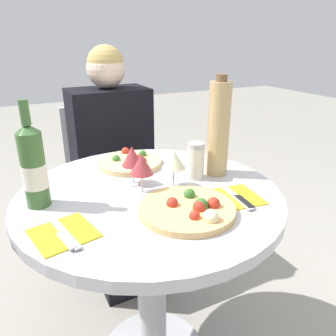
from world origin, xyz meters
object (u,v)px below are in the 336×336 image
(seated_diner, at_px, (118,182))
(chair_behind_diner, at_px, (111,187))
(tall_carafe, at_px, (219,129))
(wine_bottle, at_px, (33,167))
(pizza_large, at_px, (189,209))
(dining_table, at_px, (151,235))

(seated_diner, bearing_deg, chair_behind_diner, -90.00)
(tall_carafe, bearing_deg, wine_bottle, 176.91)
(pizza_large, bearing_deg, chair_behind_diner, 88.00)
(dining_table, distance_m, tall_carafe, 0.45)
(seated_diner, bearing_deg, dining_table, 82.58)
(dining_table, distance_m, pizza_large, 0.26)
(seated_diner, xyz_separation_m, pizza_large, (-0.03, -0.78, 0.24))
(chair_behind_diner, distance_m, seated_diner, 0.18)
(dining_table, bearing_deg, wine_bottle, 169.44)
(wine_bottle, distance_m, tall_carafe, 0.62)
(dining_table, xyz_separation_m, chair_behind_diner, (0.08, 0.75, -0.15))
(tall_carafe, bearing_deg, chair_behind_diner, 105.81)
(dining_table, xyz_separation_m, tall_carafe, (0.28, 0.03, 0.34))
(dining_table, height_order, wine_bottle, wine_bottle)
(seated_diner, relative_size, tall_carafe, 3.34)
(wine_bottle, bearing_deg, chair_behind_diner, 58.98)
(chair_behind_diner, relative_size, tall_carafe, 2.45)
(chair_behind_diner, xyz_separation_m, wine_bottle, (-0.42, -0.69, 0.44))
(chair_behind_diner, distance_m, tall_carafe, 0.90)
(chair_behind_diner, height_order, wine_bottle, wine_bottle)
(seated_diner, bearing_deg, wine_bottle, 52.40)
(seated_diner, relative_size, wine_bottle, 3.76)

